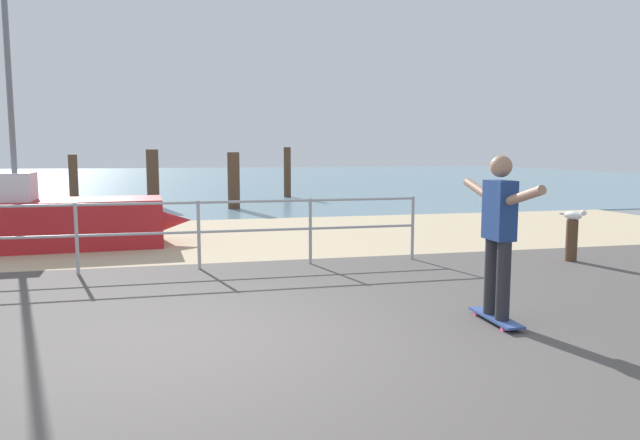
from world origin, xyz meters
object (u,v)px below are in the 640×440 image
object	(u,v)px
bollard_short	(572,241)
seagull	(574,215)
skateboarder	(499,227)
skateboard	(496,318)
sailboat	(45,221)

from	to	relation	value
bollard_short	seagull	xyz separation A→B (m)	(0.00, -0.02, 0.42)
skateboarder	seagull	bearing A→B (deg)	43.17
bollard_short	skateboarder	bearing A→B (deg)	-136.62
skateboard	seagull	distance (m)	4.14
bollard_short	sailboat	bearing A→B (deg)	158.53
bollard_short	seagull	size ratio (longest dim) A/B	1.43
sailboat	bollard_short	size ratio (longest dim) A/B	8.48
skateboarder	skateboard	bearing A→B (deg)	0.90
skateboard	bollard_short	world-z (taller)	bollard_short
sailboat	skateboarder	distance (m)	8.26
skateboard	skateboarder	size ratio (longest dim) A/B	0.49
skateboarder	seagull	size ratio (longest dim) A/B	3.44
sailboat	seagull	xyz separation A→B (m)	(8.48, -3.35, 0.24)
seagull	skateboarder	bearing A→B (deg)	-136.83
sailboat	bollard_short	world-z (taller)	sailboat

